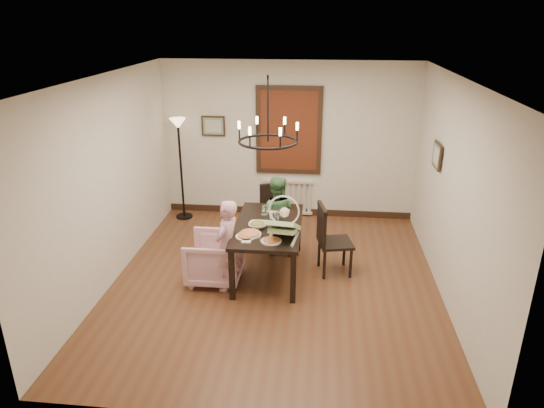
% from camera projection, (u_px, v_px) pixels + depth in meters
% --- Properties ---
extents(room_shell, '(4.51, 5.00, 2.81)m').
position_uv_depth(room_shell, '(278.00, 179.00, 6.64)').
color(room_shell, brown).
rests_on(room_shell, ground).
extents(dining_table, '(0.93, 1.64, 0.76)m').
position_uv_depth(dining_table, '(268.00, 230.00, 6.81)').
color(dining_table, black).
rests_on(dining_table, room_shell).
extents(chair_far, '(0.53, 0.53, 0.96)m').
position_uv_depth(chair_far, '(275.00, 215.00, 7.84)').
color(chair_far, black).
rests_on(chair_far, room_shell).
extents(chair_right, '(0.55, 0.55, 1.05)m').
position_uv_depth(chair_right, '(336.00, 239.00, 6.89)').
color(chair_right, black).
rests_on(chair_right, room_shell).
extents(armchair, '(0.75, 0.73, 0.68)m').
position_uv_depth(armchair, '(214.00, 258.00, 6.74)').
color(armchair, '#D9A6B0').
rests_on(armchair, room_shell).
extents(elderly_woman, '(0.36, 0.45, 1.06)m').
position_uv_depth(elderly_woman, '(227.00, 253.00, 6.47)').
color(elderly_woman, '#D194A3').
rests_on(elderly_woman, room_shell).
extents(seated_man, '(0.51, 0.40, 1.04)m').
position_uv_depth(seated_man, '(276.00, 222.00, 7.47)').
color(seated_man, '#497B49').
rests_on(seated_man, room_shell).
extents(baby_bouncer, '(0.51, 0.65, 0.40)m').
position_uv_depth(baby_bouncer, '(283.00, 224.00, 6.30)').
color(baby_bouncer, '#BFE49D').
rests_on(baby_bouncer, dining_table).
extents(salad_bowl, '(0.30, 0.30, 0.07)m').
position_uv_depth(salad_bowl, '(258.00, 225.00, 6.68)').
color(salad_bowl, white).
rests_on(salad_bowl, dining_table).
extents(pizza_platter, '(0.30, 0.30, 0.04)m').
position_uv_depth(pizza_platter, '(250.00, 234.00, 6.44)').
color(pizza_platter, tan).
rests_on(pizza_platter, dining_table).
extents(drinking_glass, '(0.08, 0.08, 0.15)m').
position_uv_depth(drinking_glass, '(277.00, 219.00, 6.76)').
color(drinking_glass, silver).
rests_on(drinking_glass, dining_table).
extents(window_blinds, '(1.00, 0.03, 1.40)m').
position_uv_depth(window_blinds, '(289.00, 131.00, 8.50)').
color(window_blinds, '#552311').
rests_on(window_blinds, room_shell).
extents(radiator, '(0.92, 0.12, 0.62)m').
position_uv_depth(radiator, '(288.00, 197.00, 8.98)').
color(radiator, silver).
rests_on(radiator, room_shell).
extents(picture_back, '(0.42, 0.03, 0.36)m').
position_uv_depth(picture_back, '(213.00, 126.00, 8.63)').
color(picture_back, black).
rests_on(picture_back, room_shell).
extents(picture_right, '(0.03, 0.42, 0.36)m').
position_uv_depth(picture_right, '(437.00, 155.00, 6.82)').
color(picture_right, black).
rests_on(picture_right, room_shell).
extents(floor_lamp, '(0.30, 0.30, 1.80)m').
position_uv_depth(floor_lamp, '(181.00, 171.00, 8.66)').
color(floor_lamp, black).
rests_on(floor_lamp, room_shell).
extents(chandelier, '(0.80, 0.80, 0.04)m').
position_uv_depth(chandelier, '(268.00, 141.00, 6.35)').
color(chandelier, black).
rests_on(chandelier, room_shell).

